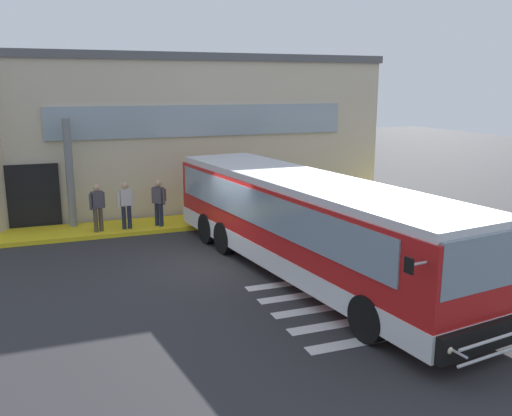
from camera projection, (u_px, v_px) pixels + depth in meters
ground_plane at (226, 261)px, 16.31m from camera, size 80.00×90.00×0.02m
bay_paint_stripes at (357, 303)px, 13.15m from camera, size 4.40×3.96×0.01m
terminal_building at (139, 128)px, 25.95m from camera, size 19.56×13.80×6.37m
boarding_curb at (188, 222)px, 20.68m from camera, size 21.76×2.00×0.15m
entry_support_column at (70, 173)px, 19.39m from camera, size 0.28×0.28×3.87m
bus_main_foreground at (305, 227)px, 14.98m from camera, size 4.21×12.59×2.70m
passenger_near_column at (97, 206)px, 18.85m from camera, size 0.54×0.36×1.68m
passenger_by_doorway at (126, 203)px, 19.22m from camera, size 0.58×0.28×1.68m
passenger_at_curb_edge at (159, 200)px, 19.66m from camera, size 0.50×0.52×1.68m
safety_bollard_yellow at (242, 216)px, 20.09m from camera, size 0.18×0.18×0.90m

